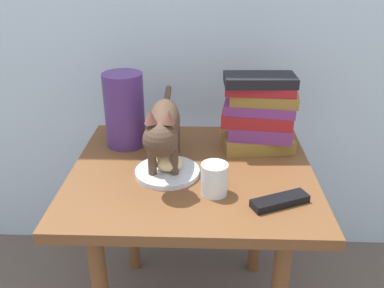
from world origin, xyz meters
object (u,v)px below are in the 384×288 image
cat (163,126)px  candle_jar (214,181)px  side_table (192,194)px  book_stack (259,113)px  plate (167,172)px  tv_remote (280,201)px  green_vase (124,110)px  bread_roll (169,162)px

cat → candle_jar: bearing=-42.5°
side_table → book_stack: size_ratio=2.88×
cat → book_stack: 0.32m
plate → tv_remote: size_ratio=1.22×
green_vase → tv_remote: 0.57m
bread_roll → tv_remote: 0.32m
plate → green_vase: bearing=127.6°
plate → book_stack: 0.34m
bread_roll → cat: cat is taller
side_table → plate: 0.12m
green_vase → candle_jar: 0.41m
green_vase → tv_remote: green_vase is taller
tv_remote → candle_jar: bearing=139.7°
bread_roll → green_vase: (-0.15, 0.20, 0.08)m
bread_roll → tv_remote: size_ratio=0.53×
plate → book_stack: (0.27, 0.17, 0.11)m
bread_roll → plate: bearing=148.1°
tv_remote → plate: bearing=129.9°
plate → tv_remote: bearing=-26.0°
green_vase → bread_roll: bearing=-52.0°
tv_remote → side_table: bearing=117.9°
tv_remote → green_vase: bearing=118.5°
bread_roll → book_stack: size_ratio=0.33×
plate → green_vase: green_vase is taller
plate → candle_jar: bearing=-36.4°
side_table → tv_remote: size_ratio=4.65×
bread_roll → cat: 0.10m
side_table → candle_jar: (0.06, -0.13, 0.12)m
book_stack → tv_remote: size_ratio=1.62×
green_vase → candle_jar: size_ratio=2.78×
bread_roll → candle_jar: (0.13, -0.09, -0.00)m
bread_roll → candle_jar: candle_jar is taller
bread_roll → tv_remote: bread_roll is taller
plate → candle_jar: candle_jar is taller
plate → candle_jar: (0.13, -0.10, 0.03)m
bread_roll → green_vase: size_ratio=0.34×
side_table → cat: size_ratio=1.45×
bread_roll → candle_jar: 0.16m
side_table → plate: plate is taller
book_stack → green_vase: 0.42m
cat → candle_jar: (0.14, -0.13, -0.09)m
plate → cat: size_ratio=0.38×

